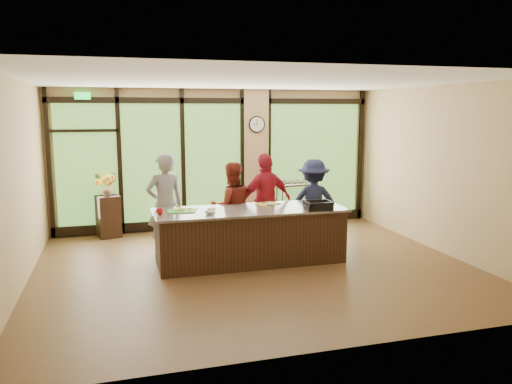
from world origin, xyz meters
TOP-DOWN VIEW (x-y plane):
  - floor at (0.00, 0.00)m, footprint 7.00×7.00m
  - ceiling at (0.00, 0.00)m, footprint 7.00×7.00m
  - back_wall at (0.00, 3.00)m, footprint 7.00×0.00m
  - left_wall at (-3.50, 0.00)m, footprint 0.00×6.00m
  - right_wall at (3.50, 0.00)m, footprint 0.00×6.00m
  - window_wall at (0.16, 2.95)m, footprint 6.90×0.12m
  - island_base at (0.00, 0.30)m, footprint 3.10×1.00m
  - countertop at (0.00, 0.30)m, footprint 3.20×1.10m
  - wall_clock at (0.85, 2.87)m, footprint 0.36×0.04m
  - cook_left at (-1.33, 1.08)m, footprint 0.74×0.56m
  - cook_midleft at (-0.16, 1.01)m, footprint 0.81×0.64m
  - cook_midright at (0.50, 1.03)m, footprint 1.12×0.68m
  - cook_right at (1.45, 1.06)m, footprint 1.17×0.84m
  - roasting_pan at (1.06, -0.08)m, footprint 0.45×0.36m
  - mixing_bowl at (1.17, 0.07)m, footprint 0.37×0.37m
  - cutting_board_left at (-1.14, 0.40)m, footprint 0.46×0.36m
  - cutting_board_center at (-1.06, 0.52)m, footprint 0.44×0.40m
  - cutting_board_right at (0.41, 0.63)m, footprint 0.45×0.40m
  - prep_bowl_near at (-0.73, 0.07)m, footprint 0.22×0.22m
  - prep_bowl_mid at (-0.66, 0.31)m, footprint 0.17×0.17m
  - prep_bowl_far at (0.42, 0.52)m, footprint 0.18×0.18m
  - red_ramekin at (-1.50, 0.25)m, footprint 0.15×0.15m
  - flower_stand at (-2.32, 2.75)m, footprint 0.52×0.52m
  - flower_vase at (-2.32, 2.75)m, footprint 0.31×0.31m
  - bar_cart at (1.69, 2.75)m, footprint 0.81×0.54m

SIDE VIEW (x-z plane):
  - floor at x=0.00m, z-range 0.00..0.00m
  - flower_stand at x=-2.32m, z-range 0.00..0.85m
  - island_base at x=0.00m, z-range 0.00..0.88m
  - bar_cart at x=1.69m, z-range 0.10..1.14m
  - cook_midleft at x=-0.16m, z-range 0.00..1.64m
  - cook_right at x=1.45m, z-range 0.00..1.64m
  - cook_midright at x=0.50m, z-range 0.00..1.78m
  - countertop at x=0.00m, z-range 0.88..0.92m
  - cook_left at x=-1.33m, z-range 0.00..1.83m
  - cutting_board_center at x=-1.06m, z-range 0.92..0.93m
  - cutting_board_right at x=0.41m, z-range 0.92..0.93m
  - cutting_board_left at x=-1.14m, z-range 0.92..0.93m
  - prep_bowl_far at x=0.42m, z-range 0.92..0.95m
  - prep_bowl_mid at x=-0.66m, z-range 0.92..0.96m
  - prep_bowl_near at x=-0.73m, z-range 0.92..0.97m
  - mixing_bowl at x=1.17m, z-range 0.92..0.99m
  - roasting_pan at x=1.06m, z-range 0.92..1.00m
  - red_ramekin at x=-1.50m, z-range 0.92..1.01m
  - flower_vase at x=-2.32m, z-range 0.85..1.11m
  - window_wall at x=0.16m, z-range -0.11..2.89m
  - back_wall at x=0.00m, z-range -2.00..5.00m
  - left_wall at x=-3.50m, z-range -1.50..4.50m
  - right_wall at x=3.50m, z-range -1.50..4.50m
  - wall_clock at x=0.85m, z-range 2.07..2.43m
  - ceiling at x=0.00m, z-range 3.00..3.00m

